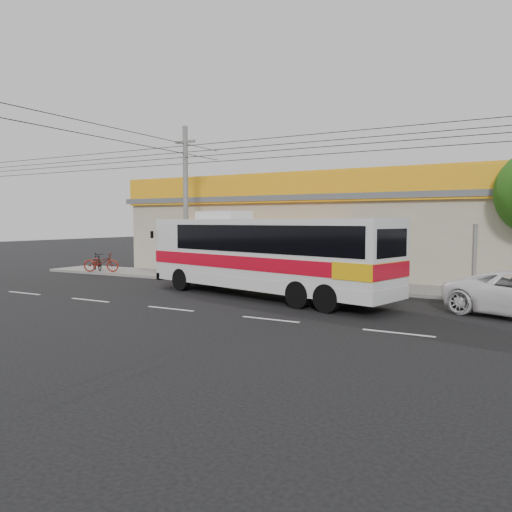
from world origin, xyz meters
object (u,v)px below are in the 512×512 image
(coach_bus, at_px, (267,251))
(utility_pole, at_px, (185,154))
(motorbike_red, at_px, (101,262))
(motorbike_dark, at_px, (97,262))

(coach_bus, xyz_separation_m, utility_pole, (-6.25, 2.94, 4.65))
(motorbike_red, height_order, motorbike_dark, motorbike_red)
(motorbike_red, bearing_deg, utility_pole, -116.85)
(coach_bus, distance_m, utility_pole, 8.33)
(motorbike_red, height_order, utility_pole, utility_pole)
(utility_pole, bearing_deg, motorbike_red, 177.18)
(coach_bus, relative_size, motorbike_red, 5.62)
(utility_pole, bearing_deg, motorbike_dark, 174.33)
(coach_bus, height_order, motorbike_dark, coach_bus)
(coach_bus, relative_size, utility_pole, 0.35)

